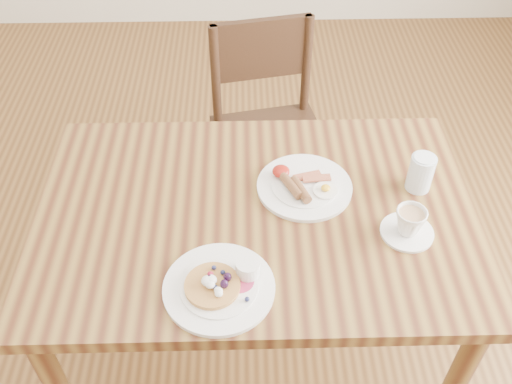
# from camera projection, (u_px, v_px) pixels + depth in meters

# --- Properties ---
(ground) EXTENTS (5.00, 5.00, 0.00)m
(ground) POSITION_uv_depth(u_px,v_px,m) (256.00, 352.00, 2.08)
(ground) COLOR brown
(ground) RESTS_ON ground
(dining_table) EXTENTS (1.20, 0.80, 0.75)m
(dining_table) POSITION_uv_depth(u_px,v_px,m) (256.00, 234.00, 1.62)
(dining_table) COLOR brown
(dining_table) RESTS_ON ground
(chair_far) EXTENTS (0.49, 0.49, 0.88)m
(chair_far) POSITION_uv_depth(u_px,v_px,m) (269.00, 127.00, 2.23)
(chair_far) COLOR #311E11
(chair_far) RESTS_ON ground
(pancake_plate) EXTENTS (0.27, 0.27, 0.06)m
(pancake_plate) POSITION_uv_depth(u_px,v_px,m) (221.00, 285.00, 1.36)
(pancake_plate) COLOR white
(pancake_plate) RESTS_ON dining_table
(breakfast_plate) EXTENTS (0.27, 0.27, 0.04)m
(breakfast_plate) POSITION_uv_depth(u_px,v_px,m) (303.00, 186.00, 1.61)
(breakfast_plate) COLOR white
(breakfast_plate) RESTS_ON dining_table
(teacup_saucer) EXTENTS (0.14, 0.14, 0.08)m
(teacup_saucer) POSITION_uv_depth(u_px,v_px,m) (409.00, 224.00, 1.47)
(teacup_saucer) COLOR white
(teacup_saucer) RESTS_ON dining_table
(water_glass) EXTENTS (0.07, 0.07, 0.11)m
(water_glass) POSITION_uv_depth(u_px,v_px,m) (421.00, 173.00, 1.58)
(water_glass) COLOR silver
(water_glass) RESTS_ON dining_table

